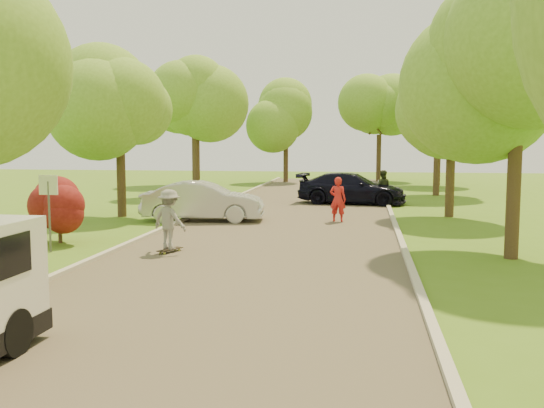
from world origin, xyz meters
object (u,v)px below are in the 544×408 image
Objects in this scene: person_striped at (338,199)px; person_olive at (382,187)px; silver_sedan at (203,201)px; dark_sedan at (352,188)px; longboard at (170,250)px; skateboarder at (169,219)px; street_sign at (49,197)px.

person_olive is (1.89, 6.77, -0.02)m from person_striped.
person_striped reaches higher than silver_sedan.
dark_sedan is at bearing 1.21° from person_olive.
person_olive reaches higher than dark_sedan.
silver_sedan is 5.35× the size of longboard.
skateboarder reaches higher than silver_sedan.
person_olive is (9.60, 14.41, -0.72)m from street_sign.
skateboarder is (3.35, 0.41, -0.62)m from street_sign.
skateboarder is (0.00, 0.00, 0.85)m from longboard.
dark_sedan is (5.60, 7.36, -0.00)m from silver_sedan.
longboard is at bearing 69.87° from person_olive.
longboard is 0.85m from skateboarder.
silver_sedan is 2.82× the size of skateboarder.
person_striped is (5.21, 0.52, 0.10)m from silver_sedan.
person_olive is at bearing -90.17° from skateboarder.
person_striped is 1.03× the size of person_olive.
silver_sedan is 5.24m from person_striped.
skateboarder reaches higher than dark_sedan.
street_sign is 1.28× the size of person_olive.
person_olive is (7.10, 7.29, 0.07)m from silver_sedan.
longboard is (3.35, 0.41, -1.47)m from street_sign.
dark_sedan is 3.14× the size of person_olive.
skateboarder is (-4.75, -14.08, 0.17)m from dark_sedan.
longboard is at bearing 69.75° from person_striped.
skateboarder is 8.45m from person_striped.
longboard is at bearing 6.95° from street_sign.
person_striped reaches higher than dark_sedan.
person_olive is at bearing -49.79° from silver_sedan.
longboard is 15.35m from person_olive.
silver_sedan is at bearing 70.66° from street_sign.
silver_sedan is at bearing -58.90° from longboard.
skateboarder is at bearing -178.33° from silver_sedan.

